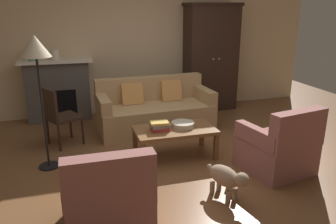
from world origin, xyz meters
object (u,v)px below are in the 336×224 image
Objects in this scene: book_stack at (160,126)px; fruit_bowl at (183,125)px; dog at (227,177)px; side_chair_wooden at (58,113)px; armchair_near_right at (279,148)px; coffee_table at (175,132)px; armchair_near_left at (108,200)px; armoire at (211,57)px; mantel_vase_jade at (31,53)px; mantel_vase_cream at (55,55)px; fireplace at (58,90)px; floor_lamp at (36,54)px; couch at (155,111)px.

fruit_bowl is at bearing 6.96° from book_stack.
side_chair_wooden is at bearing 131.03° from dog.
armchair_near_right is at bearing -29.65° from book_stack.
armchair_near_left is at bearing -128.28° from coffee_table.
mantel_vase_jade is (-3.33, 0.06, 0.20)m from armoire.
coffee_table is (-1.40, -2.06, -0.68)m from armoire.
mantel_vase_jade reaches higher than mantel_vase_cream.
fireplace is 0.74× the size of floor_lamp.
couch is 1.15× the size of floor_lamp.
book_stack is 2.62m from mantel_vase_cream.
couch is 1.23m from book_stack.
dog is at bearing -79.33° from coffee_table.
couch is at bearing 89.31° from coffee_table.
dog is at bearing -61.71° from mantel_vase_cream.
fruit_bowl is at bearing -84.51° from couch.
side_chair_wooden reaches higher than coffee_table.
fruit_bowl is at bearing 141.07° from armchair_near_right.
mantel_vase_cream reaches higher than couch.
armchair_near_right is at bearing -43.56° from mantel_vase_jade.
fruit_bowl reaches higher than dog.
side_chair_wooden is at bearing 101.95° from armchair_near_left.
mantel_vase_jade is (-0.38, -0.02, 0.68)m from fireplace.
book_stack is 1.25m from dog.
couch is 7.61× the size of mantel_vase_jade.
coffee_table is 4.22× the size of book_stack.
fireplace is 1.40× the size of side_chair_wooden.
fireplace is 0.64× the size of couch.
armchair_near_right is (1.00, -0.81, -0.14)m from fruit_bowl.
mantel_vase_cream is 1.44m from side_chair_wooden.
mantel_vase_cream is 0.21× the size of armchair_near_left.
fruit_bowl reaches higher than coffee_table.
fireplace is 2.53m from book_stack.
mantel_vase_cream is 3.63m from armchair_near_left.
fireplace is 2.32× the size of dog.
book_stack is at bearing -33.55° from side_chair_wooden.
armchair_near_right is (-0.28, -2.84, -0.73)m from armoire.
fireplace is 1.85m from couch.
couch is 2.17× the size of side_chair_wooden.
coffee_table is at bearing -5.68° from floor_lamp.
couch is 2.03m from mantel_vase_cream.
couch is at bearing 78.97° from book_stack.
fireplace is 3.98× the size of fruit_bowl.
floor_lamp is 3.14× the size of dog.
coffee_table is 4.28× the size of mantel_vase_jade.
book_stack reaches higher than coffee_table.
mantel_vase_cream is at bearing 178.83° from armoire.
dog is (1.77, -3.30, -0.32)m from fireplace.
armchair_near_left is at bearing -82.25° from fireplace.
fireplace is 6.95× the size of mantel_vase_cream.
couch reaches higher than book_stack.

